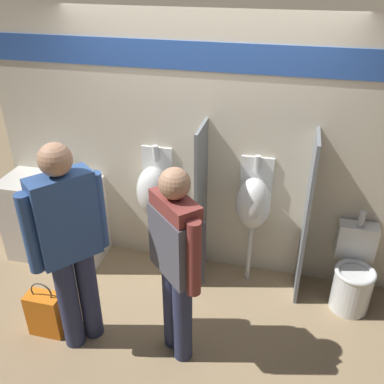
{
  "coord_description": "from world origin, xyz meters",
  "views": [
    {
      "loc": [
        0.77,
        -2.99,
        2.87
      ],
      "look_at": [
        0.0,
        0.17,
        1.05
      ],
      "focal_mm": 40.0,
      "sensor_mm": 36.0,
      "label": 1
    }
  ],
  "objects": [
    {
      "name": "sink_basin",
      "position": [
        -1.46,
        0.37,
        0.94
      ],
      "size": [
        0.33,
        0.33,
        0.25
      ],
      "color": "silver",
      "rests_on": "sink_counter"
    },
    {
      "name": "person_in_vest",
      "position": [
        0.07,
        -0.62,
        0.97
      ],
      "size": [
        0.46,
        0.46,
        1.66
      ],
      "rotation": [
        0.0,
        0.0,
        2.37
      ],
      "color": "#282D4C",
      "rests_on": "ground_plane"
    },
    {
      "name": "display_wall",
      "position": [
        0.0,
        0.6,
        1.36
      ],
      "size": [
        4.11,
        0.07,
        2.7
      ],
      "color": "beige",
      "rests_on": "ground_plane"
    },
    {
      "name": "shopping_bag",
      "position": [
        -1.06,
        -0.7,
        0.21
      ],
      "size": [
        0.3,
        0.16,
        0.54
      ],
      "color": "orange",
      "rests_on": "ground_plane"
    },
    {
      "name": "cell_phone",
      "position": [
        -1.22,
        0.22,
        0.89
      ],
      "size": [
        0.07,
        0.14,
        0.01
      ],
      "color": "#232328",
      "rests_on": "sink_counter"
    },
    {
      "name": "toilet",
      "position": [
        1.48,
        0.29,
        0.31
      ],
      "size": [
        0.36,
        0.52,
        0.89
      ],
      "color": "silver",
      "rests_on": "ground_plane"
    },
    {
      "name": "divider_near_counter",
      "position": [
        0.04,
        0.35,
        0.8
      ],
      "size": [
        0.03,
        0.43,
        1.6
      ],
      "color": "slate",
      "rests_on": "ground_plane"
    },
    {
      "name": "urinal_far",
      "position": [
        0.52,
        0.42,
        0.87
      ],
      "size": [
        0.32,
        0.33,
        1.3
      ],
      "color": "silver",
      "rests_on": "ground_plane"
    },
    {
      "name": "urinal_near_counter",
      "position": [
        -0.44,
        0.42,
        0.87
      ],
      "size": [
        0.32,
        0.33,
        1.3
      ],
      "color": "silver",
      "rests_on": "ground_plane"
    },
    {
      "name": "sink_counter",
      "position": [
        -1.51,
        0.32,
        0.44
      ],
      "size": [
        0.99,
        0.5,
        0.89
      ],
      "color": "silver",
      "rests_on": "ground_plane"
    },
    {
      "name": "divider_mid",
      "position": [
        1.0,
        0.35,
        0.8
      ],
      "size": [
        0.03,
        0.43,
        1.6
      ],
      "color": "slate",
      "rests_on": "ground_plane"
    },
    {
      "name": "person_with_lanyard",
      "position": [
        -0.73,
        -0.69,
        0.99
      ],
      "size": [
        0.44,
        0.51,
        1.79
      ],
      "rotation": [
        0.0,
        0.0,
        0.88
      ],
      "color": "#282D4C",
      "rests_on": "ground_plane"
    },
    {
      "name": "ground_plane",
      "position": [
        0.0,
        0.0,
        0.0
      ],
      "size": [
        16.0,
        16.0,
        0.0
      ],
      "primitive_type": "plane",
      "color": "#997F5B"
    }
  ]
}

